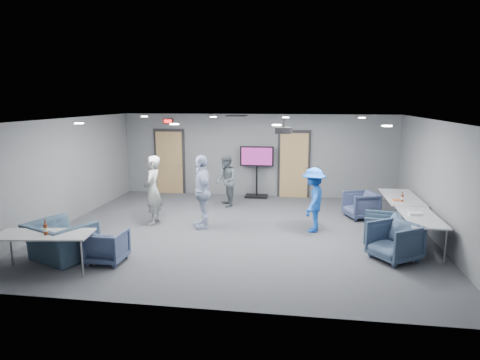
# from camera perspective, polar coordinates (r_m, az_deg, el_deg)

# --- Properties ---
(floor) EXTENTS (9.00, 9.00, 0.00)m
(floor) POSITION_cam_1_polar(r_m,az_deg,el_deg) (10.51, -0.13, -6.80)
(floor) COLOR #35373C
(floor) RESTS_ON ground
(ceiling) EXTENTS (9.00, 9.00, 0.00)m
(ceiling) POSITION_cam_1_polar(r_m,az_deg,el_deg) (10.04, -0.14, 8.06)
(ceiling) COLOR silver
(ceiling) RESTS_ON wall_back
(wall_back) EXTENTS (9.00, 0.02, 2.70)m
(wall_back) POSITION_cam_1_polar(r_m,az_deg,el_deg) (14.11, 2.35, 3.30)
(wall_back) COLOR slate
(wall_back) RESTS_ON floor
(wall_front) EXTENTS (9.00, 0.02, 2.70)m
(wall_front) POSITION_cam_1_polar(r_m,az_deg,el_deg) (6.37, -5.67, -5.85)
(wall_front) COLOR slate
(wall_front) RESTS_ON floor
(wall_left) EXTENTS (0.02, 8.00, 2.70)m
(wall_left) POSITION_cam_1_polar(r_m,az_deg,el_deg) (11.74, -22.39, 1.01)
(wall_left) COLOR slate
(wall_left) RESTS_ON floor
(wall_right) EXTENTS (0.02, 8.00, 2.70)m
(wall_right) POSITION_cam_1_polar(r_m,az_deg,el_deg) (10.50, 24.91, -0.24)
(wall_right) COLOR slate
(wall_right) RESTS_ON floor
(door_left) EXTENTS (1.06, 0.17, 2.24)m
(door_left) POSITION_cam_1_polar(r_m,az_deg,el_deg) (14.74, -9.36, 2.37)
(door_left) COLOR black
(door_left) RESTS_ON wall_back
(door_right) EXTENTS (1.06, 0.17, 2.24)m
(door_right) POSITION_cam_1_polar(r_m,az_deg,el_deg) (14.03, 7.20, 2.01)
(door_right) COLOR black
(door_right) RESTS_ON wall_back
(exit_sign) EXTENTS (0.32, 0.08, 0.16)m
(exit_sign) POSITION_cam_1_polar(r_m,az_deg,el_deg) (14.59, -9.55, 7.74)
(exit_sign) COLOR black
(exit_sign) RESTS_ON wall_back
(hvac_diffuser) EXTENTS (0.60, 0.60, 0.03)m
(hvac_diffuser) POSITION_cam_1_polar(r_m,az_deg,el_deg) (12.88, -0.44, 8.56)
(hvac_diffuser) COLOR black
(hvac_diffuser) RESTS_ON ceiling
(downlights) EXTENTS (6.18, 3.78, 0.02)m
(downlights) POSITION_cam_1_polar(r_m,az_deg,el_deg) (10.04, -0.14, 7.98)
(downlights) COLOR white
(downlights) RESTS_ON ceiling
(person_a) EXTENTS (0.44, 0.65, 1.76)m
(person_a) POSITION_cam_1_polar(r_m,az_deg,el_deg) (11.15, -11.55, -1.33)
(person_a) COLOR #979A97
(person_a) RESTS_ON floor
(person_b) EXTENTS (0.82, 0.92, 1.56)m
(person_b) POSITION_cam_1_polar(r_m,az_deg,el_deg) (12.75, -1.89, -0.08)
(person_b) COLOR #555F66
(person_b) RESTS_ON floor
(person_c) EXTENTS (0.83, 1.16, 1.83)m
(person_c) POSITION_cam_1_polar(r_m,az_deg,el_deg) (10.63, -5.08, -1.55)
(person_c) COLOR #A5B4D4
(person_c) RESTS_ON floor
(person_d) EXTENTS (0.77, 1.10, 1.56)m
(person_d) POSITION_cam_1_polar(r_m,az_deg,el_deg) (10.45, 9.75, -2.62)
(person_d) COLOR blue
(person_d) RESTS_ON floor
(chair_right_a) EXTENTS (1.00, 0.99, 0.72)m
(chair_right_a) POSITION_cam_1_polar(r_m,az_deg,el_deg) (11.99, 15.83, -3.24)
(chair_right_a) COLOR #384160
(chair_right_a) RESTS_ON floor
(chair_right_b) EXTENTS (0.89, 0.87, 0.70)m
(chair_right_b) POSITION_cam_1_polar(r_m,az_deg,el_deg) (9.96, 18.37, -6.24)
(chair_right_b) COLOR #374C60
(chair_right_b) RESTS_ON floor
(chair_right_c) EXTENTS (1.15, 1.15, 0.76)m
(chair_right_c) POSITION_cam_1_polar(r_m,az_deg,el_deg) (9.10, 19.91, -7.73)
(chair_right_c) COLOR #36475E
(chair_right_c) RESTS_ON floor
(chair_front_a) EXTENTS (0.70, 0.72, 0.65)m
(chair_front_a) POSITION_cam_1_polar(r_m,az_deg,el_deg) (8.87, -17.30, -8.43)
(chair_front_a) COLOR #3C4867
(chair_front_a) RESTS_ON floor
(chair_front_b) EXTENTS (1.49, 1.41, 0.76)m
(chair_front_b) POSITION_cam_1_polar(r_m,az_deg,el_deg) (9.32, -22.84, -7.52)
(chair_front_b) COLOR #34475A
(chair_front_b) RESTS_ON floor
(table_right_a) EXTENTS (0.82, 1.97, 0.73)m
(table_right_a) POSITION_cam_1_polar(r_m,az_deg,el_deg) (11.62, 20.71, -2.29)
(table_right_a) COLOR #ABAEB0
(table_right_a) RESTS_ON floor
(table_right_b) EXTENTS (0.72, 1.73, 0.73)m
(table_right_b) POSITION_cam_1_polar(r_m,az_deg,el_deg) (9.83, 22.97, -4.78)
(table_right_b) COLOR #ABAEB0
(table_right_b) RESTS_ON floor
(table_front_left) EXTENTS (1.81, 0.97, 0.73)m
(table_front_left) POSITION_cam_1_polar(r_m,az_deg,el_deg) (8.72, -24.69, -6.81)
(table_front_left) COLOR #ABAEB0
(table_front_left) RESTS_ON floor
(bottle_front) EXTENTS (0.08, 0.08, 0.29)m
(bottle_front) POSITION_cam_1_polar(r_m,az_deg,el_deg) (8.59, -24.49, -5.99)
(bottle_front) COLOR #622610
(bottle_front) RESTS_ON table_front_left
(bottle_right) EXTENTS (0.06, 0.06, 0.24)m
(bottle_right) POSITION_cam_1_polar(r_m,az_deg,el_deg) (11.05, 20.83, -2.26)
(bottle_right) COLOR #622610
(bottle_right) RESTS_ON table_right_a
(snack_box) EXTENTS (0.19, 0.14, 0.04)m
(snack_box) POSITION_cam_1_polar(r_m,az_deg,el_deg) (11.12, 20.12, -2.51)
(snack_box) COLOR #D06434
(snack_box) RESTS_ON table_right_a
(wrapper) EXTENTS (0.25, 0.18, 0.06)m
(wrapper) POSITION_cam_1_polar(r_m,az_deg,el_deg) (9.89, 22.30, -4.18)
(wrapper) COLOR silver
(wrapper) RESTS_ON table_right_b
(tv_stand) EXTENTS (1.09, 0.52, 1.68)m
(tv_stand) POSITION_cam_1_polar(r_m,az_deg,el_deg) (13.92, 2.25, 1.54)
(tv_stand) COLOR black
(tv_stand) RESTS_ON floor
(projector) EXTENTS (0.43, 0.40, 0.37)m
(projector) POSITION_cam_1_polar(r_m,az_deg,el_deg) (10.79, 5.87, 6.61)
(projector) COLOR black
(projector) RESTS_ON ceiling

